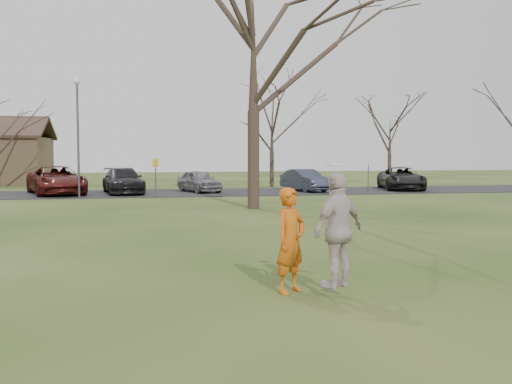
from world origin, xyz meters
TOP-DOWN VIEW (x-y plane):
  - ground at (0.00, 0.00)m, footprint 120.00×120.00m
  - parking_strip at (0.00, 25.00)m, footprint 62.00×6.50m
  - player_defender at (-0.14, 0.04)m, footprint 0.81×0.76m
  - car_2 at (-7.47, 24.90)m, footprint 4.21×6.24m
  - car_3 at (-3.80, 24.96)m, footprint 2.77×5.26m
  - car_4 at (0.63, 25.31)m, footprint 2.75×4.16m
  - car_5 at (7.04, 24.78)m, footprint 2.40×4.25m
  - car_6 at (13.41, 25.01)m, footprint 3.43×5.49m
  - catching_play at (0.55, -0.48)m, footprint 1.23×1.01m
  - lamp_post at (-6.00, 22.50)m, footprint 0.34×0.34m
  - sign_yellow at (-2.00, 22.00)m, footprint 0.35×0.35m
  - sign_white at (10.00, 22.00)m, footprint 0.35×0.35m
  - big_tree at (2.00, 15.00)m, footprint 9.00×9.00m
  - small_tree_row at (4.38, 30.06)m, footprint 55.00×5.90m

SIDE VIEW (x-z plane):
  - ground at x=0.00m, z-range 0.00..0.00m
  - parking_strip at x=0.00m, z-range 0.00..0.04m
  - car_4 at x=0.63m, z-range 0.04..1.36m
  - car_5 at x=7.04m, z-range 0.04..1.37m
  - car_6 at x=13.41m, z-range 0.04..1.46m
  - car_3 at x=-3.80m, z-range 0.04..1.49m
  - car_2 at x=-7.47m, z-range 0.04..1.63m
  - player_defender at x=-0.14m, z-range 0.00..1.85m
  - catching_play at x=0.55m, z-range 0.12..2.21m
  - sign_yellow at x=-2.00m, z-range 0.41..2.49m
  - sign_white at x=10.00m, z-range 0.41..2.49m
  - small_tree_row at x=4.38m, z-range -0.36..8.14m
  - lamp_post at x=-6.00m, z-range 0.83..7.10m
  - big_tree at x=2.00m, z-range 0.00..14.00m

